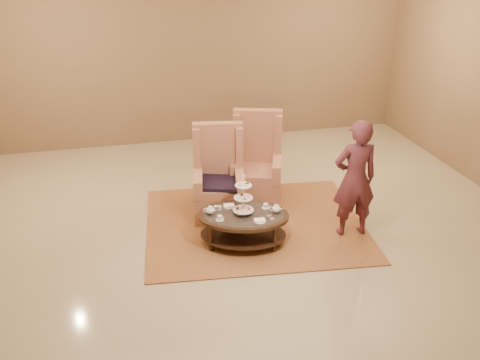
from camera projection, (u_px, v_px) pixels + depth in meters
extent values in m
plane|color=tan|center=(250.00, 241.00, 7.00)|extent=(8.00, 8.00, 0.00)
cube|color=white|center=(250.00, 241.00, 7.00)|extent=(8.00, 8.00, 0.02)
cube|color=olive|center=(196.00, 49.00, 9.81)|extent=(8.00, 0.04, 3.50)
cube|color=#A5723A|center=(255.00, 224.00, 7.41)|extent=(3.19, 2.74, 0.02)
cylinder|color=black|center=(211.00, 238.00, 6.70)|extent=(0.06, 0.06, 0.38)
cylinder|color=black|center=(275.00, 239.00, 6.68)|extent=(0.06, 0.06, 0.38)
cylinder|color=black|center=(214.00, 222.00, 7.08)|extent=(0.06, 0.06, 0.38)
cylinder|color=black|center=(274.00, 223.00, 7.06)|extent=(0.06, 0.06, 0.38)
cylinder|color=silver|center=(243.00, 197.00, 6.68)|extent=(0.01, 0.01, 0.48)
torus|color=silver|center=(243.00, 180.00, 6.58)|extent=(0.12, 0.04, 0.12)
cylinder|color=silver|center=(243.00, 210.00, 6.76)|extent=(0.33, 0.33, 0.01)
cylinder|color=silver|center=(243.00, 198.00, 6.68)|extent=(0.29, 0.29, 0.01)
cylinder|color=silver|center=(243.00, 185.00, 6.61)|extent=(0.26, 0.26, 0.01)
cylinder|color=#BB605F|center=(249.00, 208.00, 6.74)|extent=(0.05, 0.05, 0.03)
cylinder|color=tan|center=(243.00, 206.00, 6.81)|extent=(0.05, 0.05, 0.03)
cylinder|color=brown|center=(237.00, 208.00, 6.75)|extent=(0.05, 0.05, 0.03)
cylinder|color=white|center=(243.00, 211.00, 6.68)|extent=(0.05, 0.05, 0.03)
ellipsoid|color=tan|center=(248.00, 196.00, 6.69)|extent=(0.05, 0.05, 0.03)
ellipsoid|color=brown|center=(242.00, 194.00, 6.73)|extent=(0.05, 0.05, 0.03)
ellipsoid|color=white|center=(238.00, 197.00, 6.66)|extent=(0.05, 0.05, 0.03)
ellipsoid|color=#BB605F|center=(245.00, 199.00, 6.62)|extent=(0.05, 0.05, 0.03)
cube|color=brown|center=(247.00, 183.00, 6.63)|extent=(0.05, 0.04, 0.02)
cube|color=white|center=(241.00, 183.00, 6.65)|extent=(0.05, 0.04, 0.02)
cube|color=#BB605F|center=(239.00, 185.00, 6.58)|extent=(0.05, 0.04, 0.02)
cube|color=tan|center=(246.00, 186.00, 6.56)|extent=(0.05, 0.04, 0.02)
ellipsoid|color=silver|center=(210.00, 210.00, 6.75)|extent=(0.14, 0.14, 0.09)
cylinder|color=silver|center=(210.00, 207.00, 6.73)|extent=(0.07, 0.07, 0.01)
sphere|color=silver|center=(210.00, 206.00, 6.73)|extent=(0.02, 0.02, 0.02)
cone|color=silver|center=(216.00, 210.00, 6.75)|extent=(0.07, 0.04, 0.05)
torus|color=silver|center=(206.00, 210.00, 6.75)|extent=(0.07, 0.03, 0.06)
ellipsoid|color=silver|center=(276.00, 209.00, 6.79)|extent=(0.14, 0.14, 0.09)
cylinder|color=silver|center=(276.00, 206.00, 6.77)|extent=(0.07, 0.07, 0.01)
sphere|color=silver|center=(276.00, 205.00, 6.76)|extent=(0.02, 0.02, 0.02)
cone|color=silver|center=(282.00, 209.00, 6.78)|extent=(0.07, 0.04, 0.05)
torus|color=silver|center=(272.00, 209.00, 6.79)|extent=(0.07, 0.03, 0.06)
cylinder|color=silver|center=(220.00, 220.00, 6.63)|extent=(0.13, 0.13, 0.01)
cylinder|color=silver|center=(220.00, 218.00, 6.62)|extent=(0.08, 0.08, 0.05)
torus|color=silver|center=(223.00, 218.00, 6.62)|extent=(0.04, 0.02, 0.03)
cylinder|color=silver|center=(266.00, 208.00, 6.92)|extent=(0.13, 0.13, 0.01)
cylinder|color=silver|center=(266.00, 206.00, 6.91)|extent=(0.08, 0.08, 0.05)
torus|color=silver|center=(269.00, 206.00, 6.91)|extent=(0.04, 0.02, 0.03)
cylinder|color=silver|center=(229.00, 206.00, 6.96)|extent=(0.19, 0.19, 0.01)
cube|color=white|center=(229.00, 205.00, 6.95)|extent=(0.14, 0.10, 0.02)
cylinder|color=silver|center=(260.00, 221.00, 6.60)|extent=(0.19, 0.19, 0.01)
cube|color=white|center=(260.00, 220.00, 6.59)|extent=(0.14, 0.10, 0.02)
cylinder|color=silver|center=(220.00, 208.00, 6.86)|extent=(0.05, 0.05, 0.06)
cylinder|color=silver|center=(272.00, 219.00, 6.64)|extent=(0.07, 0.07, 0.01)
cylinder|color=#BB605F|center=(272.00, 218.00, 6.64)|extent=(0.05, 0.05, 0.01)
cylinder|color=silver|center=(269.00, 215.00, 6.72)|extent=(0.07, 0.07, 0.01)
cylinder|color=brown|center=(269.00, 215.00, 6.72)|extent=(0.05, 0.05, 0.01)
cylinder|color=silver|center=(216.00, 207.00, 6.94)|extent=(0.07, 0.07, 0.01)
cylinder|color=white|center=(216.00, 206.00, 6.94)|extent=(0.05, 0.05, 0.01)
cube|color=#B27353|center=(219.00, 202.00, 7.58)|extent=(0.80, 0.80, 0.42)
cube|color=#B27353|center=(219.00, 187.00, 7.43)|extent=(0.68, 0.68, 0.10)
cube|color=#B27353|center=(218.00, 166.00, 7.66)|extent=(0.71, 0.25, 1.29)
cube|color=#B27353|center=(197.00, 148.00, 7.48)|extent=(0.13, 0.23, 0.60)
cube|color=#B27353|center=(239.00, 147.00, 7.51)|extent=(0.13, 0.23, 0.60)
cube|color=#B27353|center=(198.00, 182.00, 7.37)|extent=(0.22, 0.64, 0.26)
cube|color=#B27353|center=(240.00, 181.00, 7.41)|extent=(0.22, 0.64, 0.26)
cube|color=black|center=(219.00, 183.00, 7.37)|extent=(0.67, 0.64, 0.06)
cube|color=#B27353|center=(256.00, 187.00, 8.00)|extent=(0.90, 0.90, 0.43)
cube|color=#B27353|center=(256.00, 173.00, 7.84)|extent=(0.77, 0.77, 0.10)
cube|color=#B27353|center=(257.00, 152.00, 8.08)|extent=(0.73, 0.35, 1.34)
cube|color=#B27353|center=(237.00, 133.00, 7.93)|extent=(0.17, 0.25, 0.62)
cube|color=#B27353|center=(278.00, 134.00, 7.89)|extent=(0.17, 0.25, 0.62)
cube|color=#B27353|center=(236.00, 167.00, 7.83)|extent=(0.31, 0.65, 0.27)
cube|color=#B27353|center=(277.00, 168.00, 7.79)|extent=(0.31, 0.65, 0.27)
imported|color=#4F222A|center=(355.00, 179.00, 6.86)|extent=(0.59, 0.40, 1.60)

